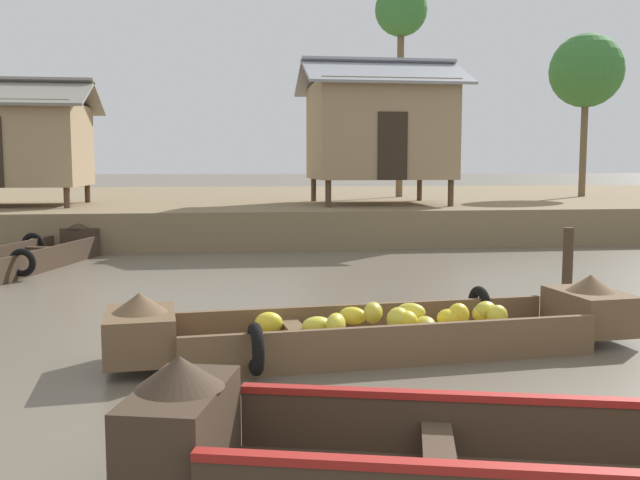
{
  "coord_description": "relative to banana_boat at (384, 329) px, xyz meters",
  "views": [
    {
      "loc": [
        -2.17,
        -3.32,
        2.09
      ],
      "look_at": [
        -0.88,
        6.28,
        1.05
      ],
      "focal_mm": 39.69,
      "sensor_mm": 36.0,
      "label": 1
    }
  ],
  "objects": [
    {
      "name": "palm_tree_near",
      "position": [
        4.37,
        16.86,
        6.93
      ],
      "size": [
        1.8,
        1.8,
        7.34
      ],
      "color": "brown",
      "rests_on": "riverbank_strip"
    },
    {
      "name": "ground_plane",
      "position": [
        0.44,
        5.78,
        -0.27
      ],
      "size": [
        300.0,
        300.0,
        0.0
      ],
      "primitive_type": "plane",
      "color": "#665B4C"
    },
    {
      "name": "mooring_post",
      "position": [
        2.91,
        1.51,
        0.35
      ],
      "size": [
        0.14,
        0.14,
        1.23
      ],
      "primitive_type": "cylinder",
      "color": "#423323",
      "rests_on": "ground"
    },
    {
      "name": "palm_tree_mid",
      "position": [
        10.93,
        16.29,
        5.07
      ],
      "size": [
        2.56,
        2.56,
        5.7
      ],
      "color": "brown",
      "rests_on": "riverbank_strip"
    },
    {
      "name": "stilt_house_left",
      "position": [
        -7.72,
        13.09,
        2.43
      ],
      "size": [
        4.87,
        3.73,
        3.51
      ],
      "color": "#4C3826",
      "rests_on": "riverbank_strip"
    },
    {
      "name": "banana_boat",
      "position": [
        0.0,
        0.0,
        0.0
      ],
      "size": [
        5.97,
        2.21,
        0.79
      ],
      "color": "brown",
      "rests_on": "ground"
    },
    {
      "name": "cargo_boat_upstream",
      "position": [
        -5.68,
        7.26,
        -0.01
      ],
      "size": [
        2.21,
        5.21,
        0.82
      ],
      "color": "#3D2D21",
      "rests_on": "ground"
    },
    {
      "name": "stilt_house_mid_left",
      "position": [
        2.7,
        12.69,
        2.83
      ],
      "size": [
        4.48,
        4.03,
        4.16
      ],
      "color": "#4C3826",
      "rests_on": "riverbank_strip"
    },
    {
      "name": "riverbank_strip",
      "position": [
        0.44,
        19.39,
        0.21
      ],
      "size": [
        160.0,
        20.0,
        0.95
      ],
      "primitive_type": "cube",
      "color": "#7F6B4C",
      "rests_on": "ground"
    },
    {
      "name": "viewer_boat",
      "position": [
        0.49,
        -3.84,
        0.02
      ],
      "size": [
        5.82,
        2.47,
        0.9
      ],
      "color": "#3D2D21",
      "rests_on": "ground"
    }
  ]
}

